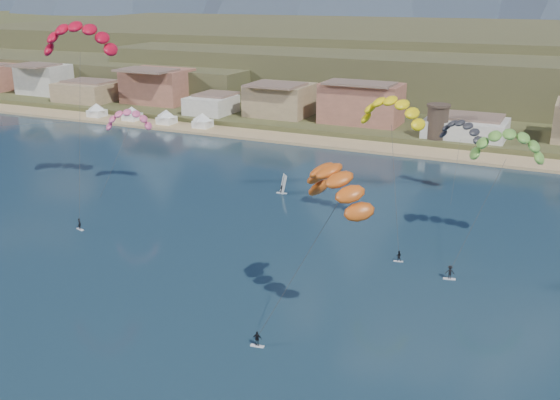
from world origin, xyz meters
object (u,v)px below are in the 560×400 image
object	(u,v)px
kitesurfer_green	(508,141)
windsurfer	(282,188)
kitesurfer_orange	(338,179)
kitesurfer_red	(78,33)
kitesurfer_yellow	(392,107)
watchtower	(438,121)

from	to	relation	value
kitesurfer_green	windsurfer	size ratio (longest dim) A/B	5.80
kitesurfer_orange	windsurfer	xyz separation A→B (m)	(-26.83, 43.60, -16.93)
kitesurfer_red	windsurfer	world-z (taller)	kitesurfer_red
kitesurfer_red	windsurfer	size ratio (longest dim) A/B	9.30
windsurfer	kitesurfer_green	bearing A→B (deg)	-14.72
kitesurfer_orange	kitesurfer_green	world-z (taller)	kitesurfer_orange
kitesurfer_green	windsurfer	distance (m)	45.39
kitesurfer_green	kitesurfer_red	bearing A→B (deg)	-174.62
kitesurfer_red	kitesurfer_yellow	bearing A→B (deg)	6.16
kitesurfer_orange	kitesurfer_green	bearing A→B (deg)	66.28
kitesurfer_red	watchtower	bearing A→B (deg)	53.90
windsurfer	watchtower	bearing A→B (deg)	69.73
watchtower	windsurfer	bearing A→B (deg)	-110.27
kitesurfer_red	kitesurfer_green	xyz separation A→B (m)	(72.48, 6.83, -13.64)
watchtower	kitesurfer_green	xyz separation A→B (m)	(22.38, -61.88, 10.40)
kitesurfer_yellow	kitesurfer_green	size ratio (longest dim) A/B	1.11
watchtower	kitesurfer_yellow	world-z (taller)	kitesurfer_yellow
kitesurfer_orange	windsurfer	world-z (taller)	kitesurfer_orange
kitesurfer_yellow	windsurfer	xyz separation A→B (m)	(-23.97, 11.70, -19.43)
kitesurfer_yellow	kitesurfer_orange	size ratio (longest dim) A/B	1.12
watchtower	kitesurfer_orange	distance (m)	95.71
kitesurfer_yellow	kitesurfer_orange	world-z (taller)	kitesurfer_yellow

